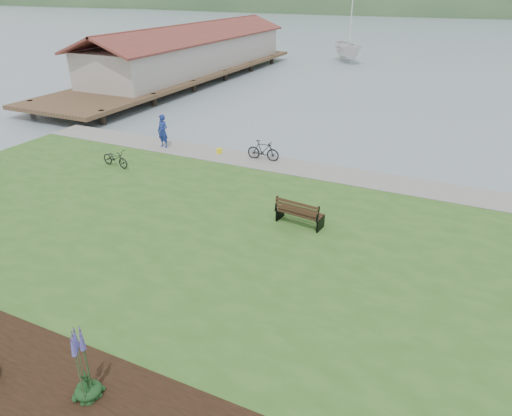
{
  "coord_description": "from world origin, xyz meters",
  "views": [
    {
      "loc": [
        6.77,
        -13.98,
        8.98
      ],
      "look_at": [
        0.15,
        0.09,
        1.3
      ],
      "focal_mm": 32.0,
      "sensor_mm": 36.0,
      "label": 1
    }
  ],
  "objects": [
    {
      "name": "echium_4",
      "position": [
        0.08,
        -8.82,
        1.48
      ],
      "size": [
        0.62,
        0.62,
        2.4
      ],
      "color": "#123317",
      "rests_on": "garden_bed"
    },
    {
      "name": "pannier",
      "position": [
        -5.41,
        7.06,
        0.56
      ],
      "size": [
        0.29,
        0.34,
        0.31
      ],
      "primitive_type": "cube",
      "rotation": [
        0.0,
        0.0,
        -0.41
      ],
      "color": "yellow",
      "rests_on": "lawn"
    },
    {
      "name": "ground",
      "position": [
        0.0,
        0.0,
        0.0
      ],
      "size": [
        600.0,
        600.0,
        0.0
      ],
      "primitive_type": "plane",
      "color": "gray",
      "rests_on": "ground"
    },
    {
      "name": "pier_pavilion",
      "position": [
        -20.0,
        27.52,
        2.64
      ],
      "size": [
        8.0,
        36.0,
        5.4
      ],
      "color": "#4C3826",
      "rests_on": "ground"
    },
    {
      "name": "bicycle_b",
      "position": [
        -2.78,
        7.2,
        0.94
      ],
      "size": [
        0.59,
        1.82,
        1.09
      ],
      "primitive_type": "imported",
      "rotation": [
        0.0,
        0.0,
        1.61
      ],
      "color": "black",
      "rests_on": "lawn"
    },
    {
      "name": "bicycle_a",
      "position": [
        -9.32,
        3.07,
        0.86
      ],
      "size": [
        0.83,
        1.81,
        0.91
      ],
      "primitive_type": "imported",
      "rotation": [
        0.0,
        0.0,
        1.44
      ],
      "color": "black",
      "rests_on": "lawn"
    },
    {
      "name": "sailboat",
      "position": [
        -8.32,
        45.36,
        0.0
      ],
      "size": [
        15.38,
        15.43,
        28.95
      ],
      "primitive_type": "imported",
      "rotation": [
        0.0,
        0.0,
        0.6
      ],
      "color": "silver",
      "rests_on": "ground"
    },
    {
      "name": "park_bench",
      "position": [
        1.53,
        1.07,
        0.97
      ],
      "size": [
        1.91,
        0.95,
        1.14
      ],
      "rotation": [
        0.0,
        0.0,
        -0.11
      ],
      "color": "black",
      "rests_on": "lawn"
    },
    {
      "name": "shoreline_path",
      "position": [
        0.0,
        6.9,
        0.42
      ],
      "size": [
        34.0,
        2.2,
        0.03
      ],
      "primitive_type": "cube",
      "color": "gray",
      "rests_on": "lawn"
    },
    {
      "name": "person",
      "position": [
        -8.86,
        6.67,
        1.53
      ],
      "size": [
        0.9,
        0.69,
        2.27
      ],
      "primitive_type": "imported",
      "rotation": [
        0.0,
        0.0,
        -0.15
      ],
      "color": "navy",
      "rests_on": "lawn"
    },
    {
      "name": "lawn",
      "position": [
        0.0,
        -2.0,
        0.2
      ],
      "size": [
        34.0,
        20.0,
        0.4
      ],
      "primitive_type": "cube",
      "color": "#305E21",
      "rests_on": "ground"
    }
  ]
}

